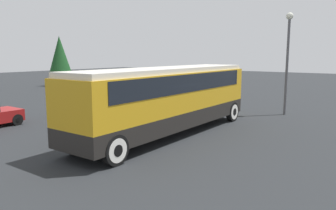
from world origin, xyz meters
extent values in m
plane|color=#26282B|center=(0.00, 0.00, 0.00)|extent=(120.00, 120.00, 0.00)
cube|color=black|center=(0.00, 0.00, 0.85)|extent=(11.41, 2.44, 0.76)
cube|color=gold|center=(0.00, 0.00, 2.12)|extent=(11.41, 2.44, 1.77)
cube|color=black|center=(0.00, 0.00, 2.56)|extent=(10.04, 2.48, 0.80)
cube|color=silver|center=(0.00, 0.00, 3.11)|extent=(11.18, 2.24, 0.22)
cube|color=gold|center=(5.55, 0.00, 1.86)|extent=(0.36, 2.34, 2.03)
cylinder|color=black|center=(4.82, -1.11, 0.55)|extent=(1.11, 0.28, 1.11)
cylinder|color=silver|center=(4.82, -1.11, 0.55)|extent=(0.86, 0.30, 0.86)
cylinder|color=black|center=(4.82, -1.11, 0.55)|extent=(0.42, 0.32, 0.42)
cylinder|color=black|center=(4.82, 1.11, 0.55)|extent=(1.11, 0.28, 1.11)
cylinder|color=silver|center=(4.82, 1.11, 0.55)|extent=(0.86, 0.30, 0.86)
cylinder|color=black|center=(4.82, 1.11, 0.55)|extent=(0.42, 0.32, 0.42)
cylinder|color=black|center=(-4.65, -1.11, 0.55)|extent=(1.11, 0.28, 1.11)
cylinder|color=silver|center=(-4.65, -1.11, 0.55)|extent=(0.86, 0.30, 0.86)
cylinder|color=black|center=(-4.65, -1.11, 0.55)|extent=(0.42, 0.32, 0.42)
cylinder|color=black|center=(-4.65, 1.11, 0.55)|extent=(1.11, 0.28, 1.11)
cylinder|color=silver|center=(-4.65, 1.11, 0.55)|extent=(0.86, 0.30, 0.86)
cylinder|color=black|center=(-4.65, 1.11, 0.55)|extent=(0.42, 0.32, 0.42)
cube|color=#7A6B5B|center=(1.80, 6.92, 0.54)|extent=(4.07, 1.81, 0.60)
cube|color=black|center=(1.64, 6.92, 1.09)|extent=(2.11, 1.63, 0.51)
cylinder|color=black|center=(3.38, 6.10, 0.33)|extent=(0.65, 0.22, 0.65)
cylinder|color=black|center=(3.38, 6.10, 0.33)|extent=(0.25, 0.26, 0.25)
cylinder|color=black|center=(3.38, 7.73, 0.33)|extent=(0.65, 0.22, 0.65)
cylinder|color=black|center=(3.38, 7.73, 0.33)|extent=(0.25, 0.26, 0.25)
cylinder|color=black|center=(0.22, 6.10, 0.33)|extent=(0.65, 0.22, 0.65)
cylinder|color=black|center=(0.22, 6.10, 0.33)|extent=(0.25, 0.26, 0.25)
cylinder|color=black|center=(0.22, 7.73, 0.33)|extent=(0.65, 0.22, 0.65)
cylinder|color=black|center=(0.22, 7.73, 0.33)|extent=(0.25, 0.26, 0.25)
cylinder|color=black|center=(-3.10, 7.95, 0.31)|extent=(0.62, 0.22, 0.62)
cylinder|color=black|center=(-3.10, 7.95, 0.31)|extent=(0.23, 0.26, 0.23)
cylinder|color=black|center=(-3.10, 9.55, 0.31)|extent=(0.62, 0.22, 0.62)
cylinder|color=black|center=(-3.10, 9.55, 0.31)|extent=(0.23, 0.26, 0.23)
cylinder|color=#515156|center=(8.72, -2.94, 2.99)|extent=(0.16, 0.16, 5.99)
sphere|color=silver|center=(8.72, -2.94, 6.16)|extent=(0.44, 0.44, 0.44)
cylinder|color=brown|center=(12.43, 25.30, 0.72)|extent=(0.28, 0.28, 1.43)
cone|color=#19471E|center=(12.43, 25.30, 3.74)|extent=(2.73, 2.73, 4.60)
camera|label=1|loc=(-12.45, -9.02, 3.84)|focal=35.00mm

